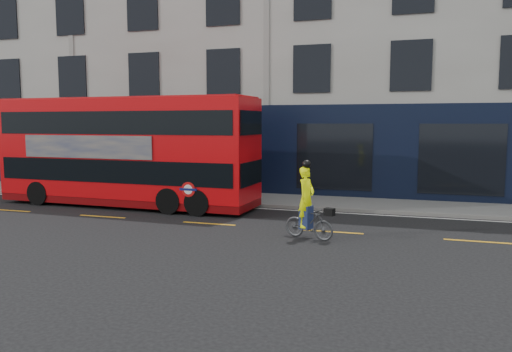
% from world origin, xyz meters
% --- Properties ---
extents(ground, '(120.00, 120.00, 0.00)m').
position_xyz_m(ground, '(0.00, 0.00, 0.00)').
color(ground, black).
rests_on(ground, ground).
extents(pavement, '(60.00, 3.00, 0.12)m').
position_xyz_m(pavement, '(0.00, 6.50, 0.06)').
color(pavement, slate).
rests_on(pavement, ground).
extents(kerb, '(60.00, 0.12, 0.13)m').
position_xyz_m(kerb, '(0.00, 5.00, 0.07)').
color(kerb, slate).
rests_on(kerb, ground).
extents(building_terrace, '(50.00, 10.07, 15.00)m').
position_xyz_m(building_terrace, '(0.00, 12.94, 7.49)').
color(building_terrace, '#B5B3AB').
rests_on(building_terrace, ground).
extents(road_edge_line, '(58.00, 0.10, 0.01)m').
position_xyz_m(road_edge_line, '(0.00, 4.70, 0.00)').
color(road_edge_line, silver).
rests_on(road_edge_line, ground).
extents(lane_dashes, '(58.00, 0.12, 0.01)m').
position_xyz_m(lane_dashes, '(0.00, 1.50, 0.00)').
color(lane_dashes, orange).
rests_on(lane_dashes, ground).
extents(bus, '(10.47, 2.70, 4.19)m').
position_xyz_m(bus, '(-4.40, 3.80, 2.15)').
color(bus, red).
rests_on(bus, ground).
extents(cyclist, '(1.56, 0.86, 2.22)m').
position_xyz_m(cyclist, '(3.46, 0.44, 0.77)').
color(cyclist, '#3E4043').
rests_on(cyclist, ground).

